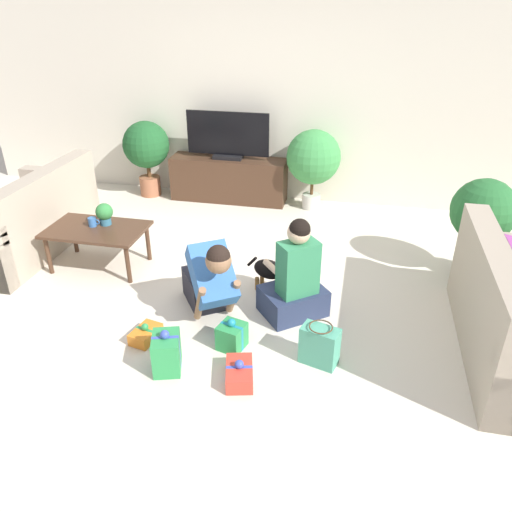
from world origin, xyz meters
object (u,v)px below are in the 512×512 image
(gift_box_a, at_px, (146,334))
(gift_box_d, at_px, (167,353))
(potted_plant_back_right, at_px, (313,159))
(mug, at_px, (93,222))
(potted_plant_back_left, at_px, (146,148))
(dog, at_px, (274,270))
(gift_bag_a, at_px, (320,345))
(tv, at_px, (228,138))
(person_kneeling, at_px, (210,279))
(gift_box_c, at_px, (239,373))
(gift_box_b, at_px, (232,336))
(tv_console, at_px, (229,179))
(tabletop_plant, at_px, (104,213))
(person_sitting, at_px, (295,281))
(potted_plant_corner_right, at_px, (482,217))
(coffee_table, at_px, (97,233))

(gift_box_a, relative_size, gift_box_d, 0.85)
(potted_plant_back_right, xyz_separation_m, mug, (-1.96, -1.97, -0.19))
(potted_plant_back_left, xyz_separation_m, mug, (0.26, -1.97, -0.18))
(dog, distance_m, gift_bag_a, 1.07)
(tv, xyz_separation_m, potted_plant_back_left, (-1.11, -0.05, -0.18))
(person_kneeling, relative_size, dog, 1.65)
(dog, xyz_separation_m, gift_box_c, (-0.02, -1.25, -0.16))
(potted_plant_back_left, xyz_separation_m, gift_box_b, (1.96, -3.01, -0.55))
(gift_box_b, bearing_deg, person_kneeling, 125.94)
(tv_console, height_order, tv, tv)
(mug, xyz_separation_m, tabletop_plant, (0.11, 0.07, 0.08))
(potted_plant_back_right, distance_m, person_sitting, 2.47)
(gift_bag_a, relative_size, tabletop_plant, 1.50)
(person_sitting, distance_m, gift_box_c, 0.99)
(gift_box_a, bearing_deg, person_kneeling, 48.34)
(person_kneeling, xyz_separation_m, tabletop_plant, (-1.30, 0.69, 0.19))
(gift_box_c, relative_size, gift_box_d, 1.05)
(gift_box_b, bearing_deg, gift_box_c, -67.22)
(tv_console, height_order, dog, tv_console)
(person_sitting, bearing_deg, gift_box_d, 9.54)
(potted_plant_back_left, distance_m, mug, 2.00)
(person_kneeling, height_order, person_sitting, person_sitting)
(potted_plant_back_right, bearing_deg, tv_console, 177.42)
(tv_console, height_order, gift_box_d, tv_console)
(gift_box_b, relative_size, gift_box_d, 0.78)
(potted_plant_back_left, relative_size, gift_box_d, 2.93)
(gift_box_a, distance_m, gift_box_d, 0.43)
(gift_bag_a, bearing_deg, gift_box_c, -149.56)
(gift_box_a, bearing_deg, dog, 47.32)
(gift_box_b, height_order, mug, mug)
(gift_box_c, xyz_separation_m, gift_box_d, (-0.56, 0.01, 0.08))
(gift_bag_a, relative_size, mug, 2.79)
(gift_box_b, bearing_deg, potted_plant_corner_right, 38.96)
(tv, bearing_deg, potted_plant_back_left, -177.42)
(coffee_table, bearing_deg, person_kneeling, -23.49)
(mug, bearing_deg, potted_plant_back_right, 45.15)
(mug, bearing_deg, potted_plant_back_left, 97.48)
(potted_plant_corner_right, xyz_separation_m, gift_box_a, (-2.73, -1.69, -0.57))
(gift_box_b, xyz_separation_m, gift_bag_a, (0.69, -0.04, 0.05))
(mug, relative_size, tabletop_plant, 0.54)
(gift_box_d, bearing_deg, dog, 65.08)
(tv, xyz_separation_m, gift_bag_a, (1.53, -3.09, -0.68))
(coffee_table, height_order, gift_bag_a, coffee_table)
(dog, xyz_separation_m, mug, (-1.86, 0.14, 0.25))
(gift_box_c, relative_size, tabletop_plant, 1.62)
(tv_console, distance_m, tabletop_plant, 2.11)
(person_sitting, distance_m, gift_box_a, 1.31)
(potted_plant_corner_right, distance_m, gift_box_c, 2.79)
(tv, distance_m, dog, 2.47)
(potted_plant_corner_right, bearing_deg, person_sitting, -146.41)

